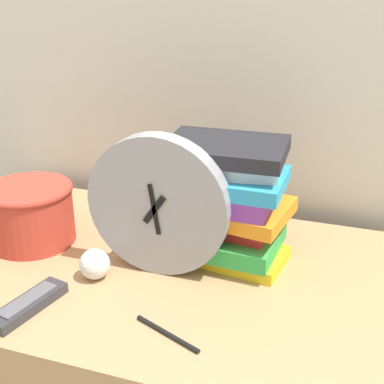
# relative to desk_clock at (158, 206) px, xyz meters

# --- Properties ---
(wall_back) EXTENTS (6.00, 0.04, 2.40)m
(wall_back) POSITION_rel_desk_clock_xyz_m (0.01, 0.39, 0.32)
(wall_back) COLOR silver
(wall_back) RESTS_ON ground_plane
(desk_clock) EXTENTS (0.29, 0.04, 0.29)m
(desk_clock) POSITION_rel_desk_clock_xyz_m (0.00, 0.00, 0.00)
(desk_clock) COLOR #99999E
(desk_clock) RESTS_ON desk
(book_stack) EXTENTS (0.28, 0.22, 0.25)m
(book_stack) POSITION_rel_desk_clock_xyz_m (0.11, 0.10, -0.01)
(book_stack) COLOR yellow
(book_stack) RESTS_ON desk
(basket) EXTENTS (0.19, 0.19, 0.13)m
(basket) POSITION_rel_desk_clock_xyz_m (-0.31, 0.02, -0.07)
(basket) COLOR #C63D2D
(basket) RESTS_ON desk
(tv_remote) EXTENTS (0.08, 0.16, 0.02)m
(tv_remote) POSITION_rel_desk_clock_xyz_m (-0.17, -0.20, -0.13)
(tv_remote) COLOR #333338
(tv_remote) RESTS_ON desk
(crumpled_paper_ball) EXTENTS (0.06, 0.06, 0.06)m
(crumpled_paper_ball) POSITION_rel_desk_clock_xyz_m (-0.11, -0.07, -0.11)
(crumpled_paper_ball) COLOR white
(crumpled_paper_ball) RESTS_ON desk
(pen) EXTENTS (0.13, 0.06, 0.01)m
(pen) POSITION_rel_desk_clock_xyz_m (0.09, -0.19, -0.14)
(pen) COLOR black
(pen) RESTS_ON desk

